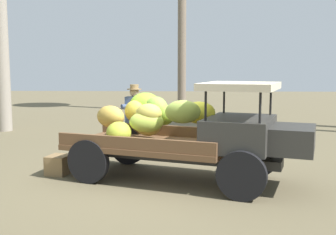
{
  "coord_description": "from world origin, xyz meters",
  "views": [
    {
      "loc": [
        0.44,
        -7.58,
        2.08
      ],
      "look_at": [
        0.08,
        -0.03,
        1.17
      ],
      "focal_mm": 43.52,
      "sensor_mm": 36.0,
      "label": 1
    }
  ],
  "objects": [
    {
      "name": "truck",
      "position": [
        0.52,
        -0.15,
        0.93
      ],
      "size": [
        4.66,
        2.84,
        1.84
      ],
      "rotation": [
        0.0,
        0.0,
        -0.32
      ],
      "color": "#34322F",
      "rests_on": "ground"
    },
    {
      "name": "wooden_crate",
      "position": [
        -2.1,
        0.2,
        0.19
      ],
      "size": [
        0.48,
        0.53,
        0.38
      ],
      "primitive_type": "cube",
      "rotation": [
        0.0,
        0.0,
        1.37
      ],
      "color": "olive",
      "rests_on": "ground"
    },
    {
      "name": "ground_plane",
      "position": [
        0.0,
        0.0,
        0.0
      ],
      "size": [
        60.0,
        60.0,
        0.0
      ],
      "primitive_type": "plane",
      "color": "brown"
    },
    {
      "name": "farmer",
      "position": [
        -0.79,
        1.85,
        0.98
      ],
      "size": [
        0.52,
        0.49,
        1.72
      ],
      "rotation": [
        0.0,
        0.0,
        -1.75
      ],
      "color": "#4C5370",
      "rests_on": "ground"
    }
  ]
}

